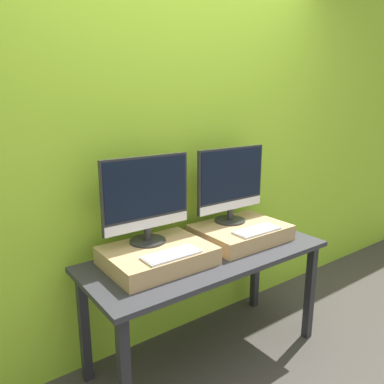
{
  "coord_description": "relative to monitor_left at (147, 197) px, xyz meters",
  "views": [
    {
      "loc": [
        -1.3,
        -1.31,
        1.6
      ],
      "look_at": [
        0.0,
        0.47,
        1.05
      ],
      "focal_mm": 35.0,
      "sensor_mm": 36.0,
      "label": 1
    }
  ],
  "objects": [
    {
      "name": "keyboard_left",
      "position": [
        0.0,
        -0.25,
        -0.26
      ],
      "size": [
        0.31,
        0.13,
        0.01
      ],
      "color": "silver",
      "rests_on": "wooden_riser_left"
    },
    {
      "name": "keyboard_right",
      "position": [
        0.63,
        -0.25,
        -0.26
      ],
      "size": [
        0.31,
        0.13,
        0.01
      ],
      "color": "silver",
      "rests_on": "wooden_riser_right"
    },
    {
      "name": "wall_back",
      "position": [
        0.32,
        0.23,
        0.23
      ],
      "size": [
        8.0,
        0.04,
        2.6
      ],
      "color": "#9ED12D",
      "rests_on": "ground_plane"
    },
    {
      "name": "monitor_left",
      "position": [
        0.0,
        0.0,
        0.0
      ],
      "size": [
        0.54,
        0.21,
        0.5
      ],
      "color": "#282828",
      "rests_on": "wooden_riser_left"
    },
    {
      "name": "wooden_riser_right",
      "position": [
        0.63,
        -0.1,
        -0.31
      ],
      "size": [
        0.57,
        0.44,
        0.1
      ],
      "color": "tan",
      "rests_on": "workbench"
    },
    {
      "name": "monitor_right",
      "position": [
        0.63,
        0.0,
        0.0
      ],
      "size": [
        0.54,
        0.21,
        0.5
      ],
      "color": "#282828",
      "rests_on": "wooden_riser_right"
    },
    {
      "name": "workbench",
      "position": [
        0.32,
        -0.15,
        -0.45
      ],
      "size": [
        1.49,
        0.63,
        0.7
      ],
      "color": "#2D2D33",
      "rests_on": "ground_plane"
    },
    {
      "name": "wooden_riser_left",
      "position": [
        0.0,
        -0.1,
        -0.31
      ],
      "size": [
        0.57,
        0.44,
        0.1
      ],
      "color": "tan",
      "rests_on": "workbench"
    },
    {
      "name": "ground_plane",
      "position": [
        0.32,
        -0.46,
        -1.07
      ],
      "size": [
        12.0,
        12.0,
        0.0
      ],
      "primitive_type": "plane",
      "color": "#423D38"
    }
  ]
}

